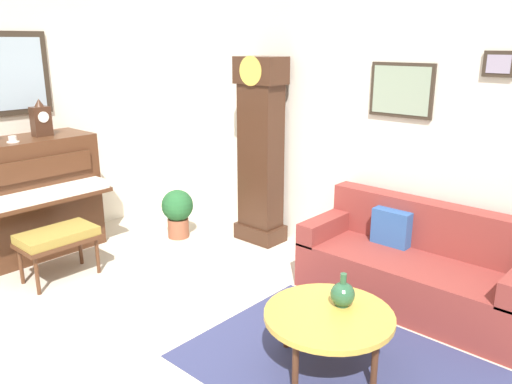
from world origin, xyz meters
TOP-DOWN VIEW (x-y plane):
  - ground_plane at (0.00, 0.00)m, footprint 6.40×6.00m
  - wall_back at (0.02, 2.40)m, footprint 5.30×0.13m
  - area_rug at (1.30, 0.68)m, footprint 2.10×1.50m
  - piano at (-2.23, 0.16)m, footprint 0.87×1.44m
  - piano_bench at (-1.47, 0.09)m, footprint 0.42×0.70m
  - grandfather_clock at (-0.72, 2.10)m, footprint 0.52×0.34m
  - couch at (1.22, 1.92)m, footprint 1.90×0.80m
  - coffee_table at (1.20, 0.63)m, footprint 0.88×0.88m
  - mantel_clock at (-2.23, 0.42)m, footprint 0.13×0.18m
  - teacup at (-2.12, 0.07)m, footprint 0.12×0.12m
  - green_jug at (1.21, 0.78)m, footprint 0.17×0.17m
  - potted_plant at (-1.47, 1.53)m, footprint 0.36×0.36m

SIDE VIEW (x-z plane):
  - ground_plane at x=0.00m, z-range -0.10..0.00m
  - area_rug at x=1.30m, z-range 0.00..0.01m
  - couch at x=1.22m, z-range -0.11..0.73m
  - potted_plant at x=-1.47m, z-range 0.04..0.60m
  - coffee_table at x=1.20m, z-range 0.18..0.60m
  - piano_bench at x=-1.47m, z-range 0.17..0.65m
  - green_jug at x=1.21m, z-range 0.38..0.62m
  - piano at x=-2.23m, z-range 0.01..1.24m
  - grandfather_clock at x=-0.72m, z-range -0.05..1.98m
  - teacup at x=-2.12m, z-range 1.23..1.29m
  - wall_back at x=0.02m, z-range 0.00..2.80m
  - mantel_clock at x=-2.23m, z-range 1.22..1.60m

